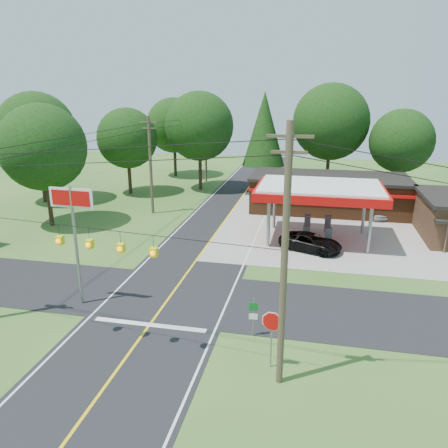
% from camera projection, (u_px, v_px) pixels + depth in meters
% --- Properties ---
extents(ground, '(120.00, 120.00, 0.00)m').
position_uv_depth(ground, '(170.00, 296.00, 27.67)').
color(ground, '#2E5C20').
rests_on(ground, ground).
extents(main_highway, '(8.00, 120.00, 0.02)m').
position_uv_depth(main_highway, '(170.00, 296.00, 27.67)').
color(main_highway, black).
rests_on(main_highway, ground).
extents(cross_road, '(70.00, 7.00, 0.02)m').
position_uv_depth(cross_road, '(170.00, 296.00, 27.67)').
color(cross_road, black).
rests_on(cross_road, ground).
extents(lane_center_yellow, '(0.15, 110.00, 0.00)m').
position_uv_depth(lane_center_yellow, '(170.00, 296.00, 27.67)').
color(lane_center_yellow, yellow).
rests_on(lane_center_yellow, main_highway).
extents(gas_canopy, '(10.60, 7.40, 4.88)m').
position_uv_depth(gas_canopy, '(320.00, 192.00, 36.76)').
color(gas_canopy, gray).
rests_on(gas_canopy, ground).
extents(convenience_store, '(16.40, 7.55, 3.80)m').
position_uv_depth(convenience_store, '(328.00, 193.00, 46.59)').
color(convenience_store, '#5A3319').
rests_on(convenience_store, ground).
extents(utility_pole_near_right, '(1.80, 0.30, 11.50)m').
position_uv_depth(utility_pole_near_right, '(284.00, 258.00, 17.88)').
color(utility_pole_near_right, '#473828').
rests_on(utility_pole_near_right, ground).
extents(utility_pole_far_left, '(1.80, 0.30, 10.00)m').
position_uv_depth(utility_pole_far_left, '(151.00, 164.00, 44.51)').
color(utility_pole_far_left, '#473828').
rests_on(utility_pole_far_left, ground).
extents(utility_pole_north, '(0.30, 0.30, 9.50)m').
position_uv_depth(utility_pole_north, '(206.00, 148.00, 60.23)').
color(utility_pole_north, '#473828').
rests_on(utility_pole_north, ground).
extents(overhead_beacons, '(17.04, 2.04, 1.03)m').
position_uv_depth(overhead_beacons, '(104.00, 232.00, 20.42)').
color(overhead_beacons, black).
rests_on(overhead_beacons, ground).
extents(treeline_backdrop, '(70.27, 51.59, 13.30)m').
position_uv_depth(treeline_backdrop, '(246.00, 137.00, 47.70)').
color(treeline_backdrop, '#332316').
rests_on(treeline_backdrop, ground).
extents(suv_car, '(6.47, 6.47, 1.39)m').
position_uv_depth(suv_car, '(311.00, 242.00, 35.26)').
color(suv_car, black).
rests_on(suv_car, ground).
extents(sedan_car, '(4.42, 4.42, 1.23)m').
position_uv_depth(sedan_car, '(375.00, 212.00, 44.19)').
color(sedan_car, silver).
rests_on(sedan_car, ground).
extents(big_stop_sign, '(2.73, 0.22, 7.33)m').
position_uv_depth(big_stop_sign, '(73.00, 217.00, 25.14)').
color(big_stop_sign, gray).
rests_on(big_stop_sign, ground).
extents(octagonal_stop_sign, '(0.99, 0.18, 2.92)m').
position_uv_depth(octagonal_stop_sign, '(272.00, 326.00, 20.02)').
color(octagonal_stop_sign, gray).
rests_on(octagonal_stop_sign, ground).
extents(route_sign_post, '(0.46, 0.10, 2.26)m').
position_uv_depth(route_sign_post, '(253.00, 314.00, 22.84)').
color(route_sign_post, gray).
rests_on(route_sign_post, ground).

